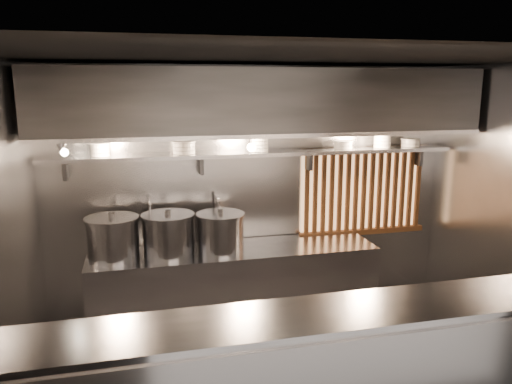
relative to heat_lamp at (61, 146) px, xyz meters
name	(u,v)px	position (x,y,z in m)	size (l,w,h in m)	color
floor	(294,382)	(1.90, -0.85, -2.07)	(4.50, 4.50, 0.00)	black
ceiling	(299,57)	(1.90, -0.85, 0.73)	(4.50, 4.50, 0.00)	black
wall_back	(254,194)	(1.90, 0.65, -0.67)	(4.50, 4.50, 0.00)	gray
wall_left	(1,252)	(-0.35, -0.85, -0.67)	(3.00, 3.00, 0.00)	gray
cooking_bench	(235,289)	(1.60, 0.28, -1.62)	(3.00, 0.70, 0.90)	#A0A0A6
bowl_shelf	(258,153)	(1.90, 0.47, -0.19)	(4.40, 0.34, 0.04)	#A0A0A6
exhaust_hood	(263,102)	(1.90, 0.25, 0.36)	(4.40, 0.81, 0.65)	#2D2D30
wood_screen	(363,191)	(3.20, 0.60, -0.69)	(1.56, 0.09, 1.04)	#E7A668
faucet_left	(150,211)	(0.75, 0.52, -0.76)	(0.04, 0.30, 0.50)	silver
faucet_right	(216,207)	(1.45, 0.52, -0.76)	(0.04, 0.30, 0.50)	silver
heat_lamp	(61,146)	(0.00, 0.00, 0.00)	(0.25, 0.35, 0.20)	#A0A0A6
pendant_bulb	(251,147)	(1.80, 0.35, -0.11)	(0.09, 0.09, 0.19)	#2D2D30
stock_pot_left	(168,234)	(0.92, 0.27, -0.95)	(0.59, 0.59, 0.47)	#A0A0A6
stock_pot_mid	(113,238)	(0.38, 0.28, -0.95)	(0.53, 0.53, 0.46)	#A0A0A6
stock_pot_right	(221,232)	(1.45, 0.24, -0.96)	(0.53, 0.53, 0.45)	#A0A0A6
bowl_stack_0	(100,150)	(0.30, 0.47, -0.10)	(0.20, 0.20, 0.13)	white
bowl_stack_1	(184,147)	(1.12, 0.47, -0.10)	(0.24, 0.24, 0.13)	white
bowl_stack_2	(260,143)	(1.92, 0.47, -0.08)	(0.20, 0.20, 0.17)	white
bowl_stack_3	(343,145)	(2.87, 0.47, -0.12)	(0.21, 0.21, 0.09)	white
bowl_stack_4	(382,140)	(3.34, 0.47, -0.08)	(0.20, 0.20, 0.17)	white
bowl_stack_5	(410,143)	(3.70, 0.47, -0.12)	(0.22, 0.22, 0.09)	white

